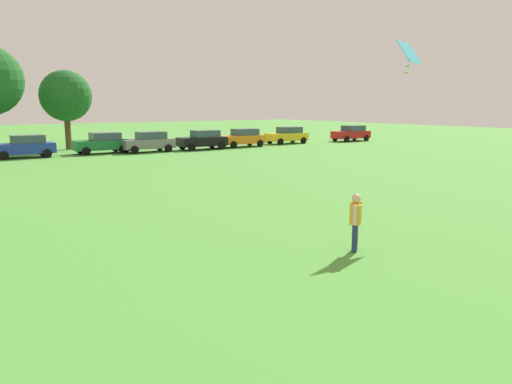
% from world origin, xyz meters
% --- Properties ---
extents(adult_bystander, '(0.59, 0.55, 1.57)m').
position_xyz_m(adult_bystander, '(7.05, 10.34, 0.93)').
color(adult_bystander, navy).
rests_on(adult_bystander, ground).
extents(kite, '(1.33, 0.93, 1.13)m').
position_xyz_m(kite, '(12.02, 12.93, 5.63)').
color(kite, '#3FBFE5').
extents(parked_car_blue_2, '(4.30, 2.02, 1.68)m').
position_xyz_m(parked_car_blue_2, '(3.98, 41.38, 0.86)').
color(parked_car_blue_2, '#1E38AD').
rests_on(parked_car_blue_2, ground).
extents(parked_car_green_3, '(4.30, 2.02, 1.68)m').
position_xyz_m(parked_car_green_3, '(9.79, 41.49, 0.86)').
color(parked_car_green_3, '#196B38').
rests_on(parked_car_green_3, ground).
extents(parked_car_gray_4, '(4.30, 2.02, 1.68)m').
position_xyz_m(parked_car_gray_4, '(13.36, 40.58, 0.86)').
color(parked_car_gray_4, slate).
rests_on(parked_car_gray_4, ground).
extents(parked_car_black_5, '(4.30, 2.02, 1.68)m').
position_xyz_m(parked_car_black_5, '(18.28, 40.22, 0.86)').
color(parked_car_black_5, black).
rests_on(parked_car_black_5, ground).
extents(parked_car_orange_6, '(4.30, 2.02, 1.68)m').
position_xyz_m(parked_car_orange_6, '(22.71, 40.64, 0.86)').
color(parked_car_orange_6, orange).
rests_on(parked_car_orange_6, ground).
extents(parked_car_yellow_7, '(4.30, 2.02, 1.68)m').
position_xyz_m(parked_car_yellow_7, '(28.59, 41.43, 0.86)').
color(parked_car_yellow_7, yellow).
rests_on(parked_car_yellow_7, ground).
extents(parked_car_red_8, '(4.30, 2.02, 1.68)m').
position_xyz_m(parked_car_red_8, '(36.60, 40.43, 0.86)').
color(parked_car_red_8, red).
rests_on(parked_car_red_8, ground).
extents(tree_far_right, '(4.41, 4.41, 6.87)m').
position_xyz_m(tree_far_right, '(8.44, 46.84, 4.64)').
color(tree_far_right, brown).
rests_on(tree_far_right, ground).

